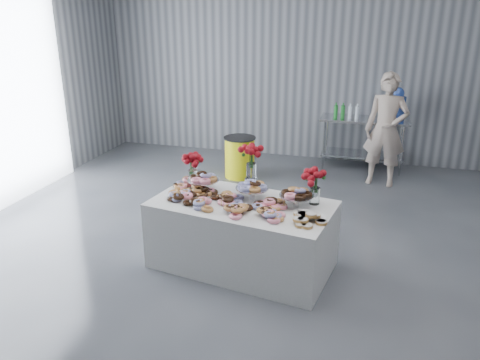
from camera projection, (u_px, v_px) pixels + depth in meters
The scene contains 16 objects.
ground at pixel (255, 279), 4.93m from camera, with size 9.00×9.00×0.00m, color #3C3E44.
room_walls at pixel (231, 14), 4.15m from camera, with size 8.04×9.04×4.02m.
display_table at pixel (242, 234), 5.09m from camera, with size 1.90×1.00×0.75m, color white.
prep_table at pixel (364, 134), 8.18m from camera, with size 1.50×0.60×0.90m.
donut_mounds at pixel (241, 201), 4.90m from camera, with size 1.80×0.80×0.09m, color #C58D48, non-canonical shape.
cake_stand_left at pixel (203, 179), 5.25m from camera, with size 0.36×0.36×0.17m.
cake_stand_mid at pixel (252, 187), 5.02m from camera, with size 0.36×0.36×0.17m.
cake_stand_right at pixel (297, 194), 4.82m from camera, with size 0.36×0.36×0.17m.
danish_pile at pixel (306, 216), 4.51m from camera, with size 0.48×0.48×0.11m, color silver, non-canonical shape.
bouquet_left at pixel (192, 161), 5.36m from camera, with size 0.26×0.26×0.42m.
bouquet_right at pixel (316, 177), 4.83m from camera, with size 0.26×0.26×0.42m.
bouquet_center at pixel (251, 159), 5.14m from camera, with size 0.26×0.26×0.57m.
water_jug at pixel (397, 106), 7.87m from camera, with size 0.28×0.28×0.55m.
drink_bottles at pixel (346, 111), 8.03m from camera, with size 0.54×0.08×0.27m, color #268C33, non-canonical shape.
person at pixel (386, 130), 7.33m from camera, with size 0.65×0.43×1.79m, color #CC8C93.
trash_barrel at pixel (240, 157), 7.84m from camera, with size 0.54×0.54×0.69m.
Camera 1 is at (1.01, -4.15, 2.69)m, focal length 35.00 mm.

